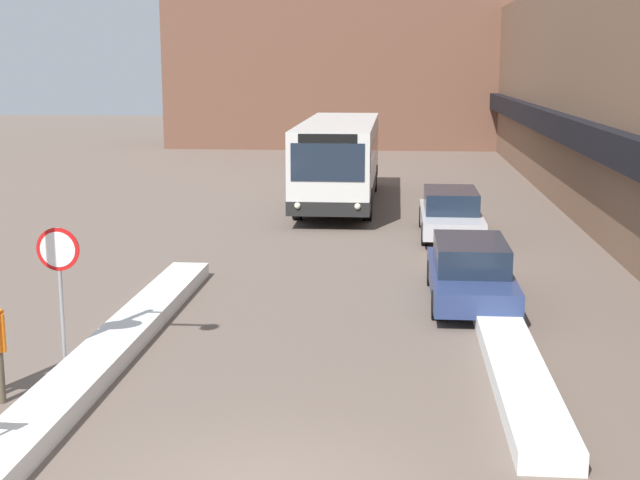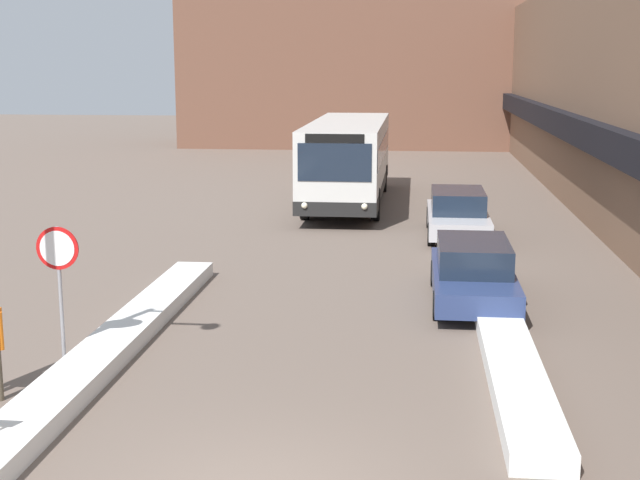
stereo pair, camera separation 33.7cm
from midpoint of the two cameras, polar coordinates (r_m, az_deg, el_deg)
building_row_right at (r=34.91m, az=20.08°, el=8.89°), size 5.50×60.00×8.48m
building_backdrop_far at (r=58.66m, az=4.59°, el=14.35°), size 26.00×8.00×16.94m
snow_bank_left at (r=16.93m, az=-12.51°, el=-6.52°), size 0.90×12.40×0.33m
snow_bank_right at (r=18.02m, az=11.98°, el=-5.40°), size 0.90×12.59×0.34m
city_bus at (r=33.65m, az=2.10°, el=5.21°), size 2.69×11.49×3.13m
parked_car_front at (r=20.15m, az=10.24°, el=-2.01°), size 1.81×4.68×1.38m
parked_car_back at (r=27.75m, az=9.14°, el=1.72°), size 1.85×4.80×1.43m
stop_sign at (r=16.12m, az=-15.82°, el=-1.54°), size 0.76×0.08×2.48m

